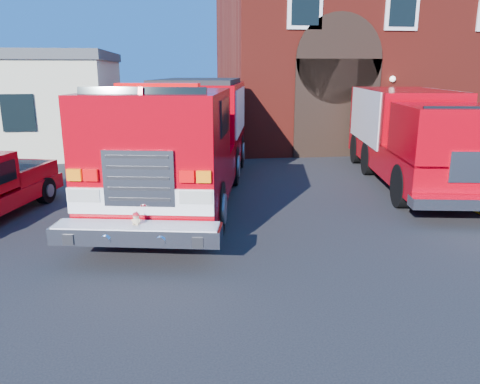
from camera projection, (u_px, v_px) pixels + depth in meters
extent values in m
plane|color=black|center=(232.00, 235.00, 10.48)|extent=(100.00, 100.00, 0.00)
cube|color=yellow|center=(472.00, 210.00, 12.32)|extent=(0.12, 3.00, 0.01)
cube|color=yellow|center=(415.00, 183.00, 15.20)|extent=(0.12, 3.00, 0.01)
cube|color=yellow|center=(376.00, 165.00, 18.07)|extent=(0.12, 3.00, 0.01)
cube|color=maroon|center=(371.00, 61.00, 24.09)|extent=(15.00, 10.00, 8.00)
cube|color=black|center=(337.00, 109.00, 19.32)|extent=(3.60, 0.12, 4.00)
cylinder|color=black|center=(339.00, 59.00, 18.81)|extent=(3.60, 0.12, 3.60)
cube|color=black|center=(305.00, 5.00, 18.07)|extent=(1.40, 0.10, 1.80)
cube|color=black|center=(403.00, 7.00, 18.61)|extent=(1.40, 0.10, 1.80)
cube|color=beige|center=(0.00, 105.00, 21.19)|extent=(10.00, 8.00, 4.00)
cube|color=black|center=(18.00, 113.00, 17.60)|extent=(1.20, 0.10, 1.40)
cylinder|color=black|center=(105.00, 207.00, 10.44)|extent=(0.64, 1.29, 1.23)
cylinder|color=black|center=(215.00, 209.00, 10.29)|extent=(0.64, 1.29, 1.23)
cube|color=#AA000C|center=(187.00, 162.00, 13.74)|extent=(4.80, 10.44, 1.01)
cube|color=#AA000C|center=(199.00, 110.00, 15.90)|extent=(3.75, 5.40, 1.79)
cube|color=#AA000C|center=(160.00, 130.00, 10.26)|extent=(3.47, 4.08, 1.68)
cube|color=black|center=(142.00, 116.00, 8.80)|extent=(2.43, 0.59, 1.05)
cube|color=red|center=(158.00, 87.00, 10.03)|extent=(1.83, 0.74, 0.16)
cube|color=white|center=(140.00, 202.00, 8.80)|extent=(2.75, 0.64, 0.49)
cube|color=silver|center=(139.00, 179.00, 8.67)|extent=(1.33, 0.34, 1.05)
cube|color=silver|center=(137.00, 234.00, 8.63)|extent=(3.20, 1.24, 0.31)
cube|color=#B7B7BF|center=(158.00, 110.00, 15.98)|extent=(0.87, 3.96, 1.46)
cube|color=#B7B7BF|center=(240.00, 110.00, 15.81)|extent=(0.87, 3.96, 1.46)
sphere|color=#D7BC88|center=(136.00, 221.00, 8.57)|extent=(0.17, 0.17, 0.14)
sphere|color=#D7BC88|center=(136.00, 216.00, 8.54)|extent=(0.14, 0.14, 0.11)
sphere|color=#D7BC88|center=(134.00, 214.00, 8.54)|extent=(0.05, 0.05, 0.04)
sphere|color=#D7BC88|center=(138.00, 214.00, 8.54)|extent=(0.05, 0.05, 0.04)
ellipsoid|color=red|center=(136.00, 214.00, 8.53)|extent=(0.14, 0.14, 0.07)
cylinder|color=red|center=(136.00, 215.00, 8.53)|extent=(0.16, 0.16, 0.01)
cube|color=#A5030E|center=(12.00, 174.00, 12.65)|extent=(2.08, 2.24, 0.49)
cylinder|color=black|center=(403.00, 186.00, 12.41)|extent=(0.58, 1.21, 1.16)
cube|color=#AA000C|center=(414.00, 155.00, 15.14)|extent=(4.19, 8.81, 0.95)
cube|color=#AA000C|center=(403.00, 113.00, 16.36)|extent=(3.59, 5.70, 1.59)
cube|color=#AA000C|center=(454.00, 133.00, 11.99)|extent=(3.08, 2.99, 1.38)
cube|color=#B7B7BF|center=(364.00, 116.00, 16.45)|extent=(0.88, 4.37, 1.80)
cube|color=#B7B7BF|center=(441.00, 116.00, 16.33)|extent=(0.88, 4.37, 1.80)
cube|color=silver|center=(473.00, 203.00, 10.87)|extent=(2.90, 1.00, 0.26)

